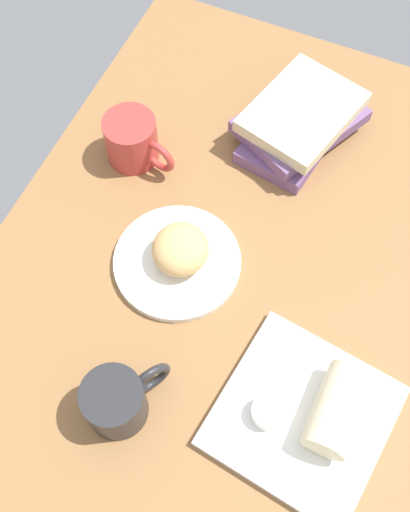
{
  "coord_description": "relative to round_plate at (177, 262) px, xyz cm",
  "views": [
    {
      "loc": [
        -40.63,
        -7.09,
        93.41
      ],
      "look_at": [
        0.24,
        10.91,
        7.0
      ],
      "focal_mm": 43.69,
      "sensor_mm": 36.0,
      "label": 1
    }
  ],
  "objects": [
    {
      "name": "second_mug",
      "position": [
        16.37,
        15.78,
        3.76
      ],
      "size": [
        9.05,
        13.6,
        8.7
      ],
      "color": "#B23833",
      "rests_on": "dining_table"
    },
    {
      "name": "scone_pastry",
      "position": [
        0.56,
        -0.44,
        3.73
      ],
      "size": [
        10.33,
        10.01,
        6.06
      ],
      "primitive_type": "ellipsoid",
      "rotation": [
        0.0,
        0.0,
        0.13
      ],
      "color": "tan",
      "rests_on": "round_plate"
    },
    {
      "name": "dining_table",
      "position": [
        1.44,
        -15.02,
        -2.7
      ],
      "size": [
        110.0,
        90.0,
        4.0
      ],
      "primitive_type": "cube",
      "color": "olive",
      "rests_on": "ground"
    },
    {
      "name": "square_plate",
      "position": [
        -15.08,
        -26.6,
        0.1
      ],
      "size": [
        25.69,
        25.69,
        1.6
      ],
      "primitive_type": "cube",
      "rotation": [
        0.0,
        0.0,
        -0.13
      ],
      "color": "white",
      "rests_on": "dining_table"
    },
    {
      "name": "book_stack",
      "position": [
        31.85,
        -8.68,
        3.22
      ],
      "size": [
        24.92,
        22.12,
        7.63
      ],
      "color": "#6B4C7A",
      "rests_on": "dining_table"
    },
    {
      "name": "sauce_cup",
      "position": [
        -17.11,
        -21.88,
        2.25
      ],
      "size": [
        4.67,
        4.67,
        2.51
      ],
      "color": "silver",
      "rests_on": "square_plate"
    },
    {
      "name": "round_plate",
      "position": [
        0.0,
        0.0,
        0.0
      ],
      "size": [
        20.38,
        20.38,
        1.4
      ],
      "primitive_type": "cylinder",
      "color": "white",
      "rests_on": "dining_table"
    },
    {
      "name": "breakfast_wrap",
      "position": [
        -13.45,
        -30.38,
        4.05
      ],
      "size": [
        12.14,
        6.64,
        6.31
      ],
      "primitive_type": "cylinder",
      "rotation": [
        1.57,
        0.0,
        4.68
      ],
      "color": "beige",
      "rests_on": "square_plate"
    },
    {
      "name": "coffee_mug",
      "position": [
        -24.35,
        -2.39,
        3.76
      ],
      "size": [
        12.32,
        9.58,
        8.71
      ],
      "color": "#262628",
      "rests_on": "dining_table"
    }
  ]
}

